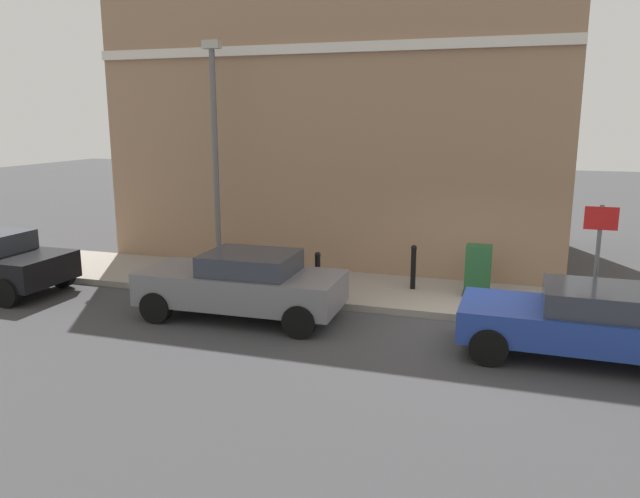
{
  "coord_description": "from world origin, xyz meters",
  "views": [
    {
      "loc": [
        -11.62,
        -0.82,
        4.06
      ],
      "look_at": [
        0.97,
        3.29,
        1.2
      ],
      "focal_mm": 34.34,
      "sensor_mm": 36.0,
      "label": 1
    }
  ],
  "objects_px": {
    "bollard_far_kerb": "(318,273)",
    "lamppost": "(215,148)",
    "utility_cabinet": "(478,272)",
    "bollard_near_cabinet": "(413,265)",
    "car_blue": "(597,322)",
    "street_sign": "(598,246)",
    "car_grey": "(243,284)"
  },
  "relations": [
    {
      "from": "bollard_near_cabinet",
      "to": "bollard_far_kerb",
      "type": "relative_size",
      "value": 1.0
    },
    {
      "from": "car_grey",
      "to": "bollard_near_cabinet",
      "type": "bearing_deg",
      "value": -139.57
    },
    {
      "from": "car_blue",
      "to": "utility_cabinet",
      "type": "bearing_deg",
      "value": -52.51
    },
    {
      "from": "utility_cabinet",
      "to": "street_sign",
      "type": "relative_size",
      "value": 0.5
    },
    {
      "from": "utility_cabinet",
      "to": "street_sign",
      "type": "height_order",
      "value": "street_sign"
    },
    {
      "from": "bollard_far_kerb",
      "to": "lamppost",
      "type": "height_order",
      "value": "lamppost"
    },
    {
      "from": "car_grey",
      "to": "bollard_far_kerb",
      "type": "relative_size",
      "value": 4.02
    },
    {
      "from": "utility_cabinet",
      "to": "bollard_far_kerb",
      "type": "xyz_separation_m",
      "value": [
        -1.28,
        3.33,
        0.02
      ]
    },
    {
      "from": "car_blue",
      "to": "utility_cabinet",
      "type": "xyz_separation_m",
      "value": [
        2.86,
        2.14,
        -0.01
      ]
    },
    {
      "from": "car_blue",
      "to": "utility_cabinet",
      "type": "height_order",
      "value": "utility_cabinet"
    },
    {
      "from": "bollard_near_cabinet",
      "to": "lamppost",
      "type": "xyz_separation_m",
      "value": [
        0.09,
        5.04,
        2.6
      ]
    },
    {
      "from": "bollard_far_kerb",
      "to": "lamppost",
      "type": "xyz_separation_m",
      "value": [
        1.47,
        3.17,
        2.6
      ]
    },
    {
      "from": "car_grey",
      "to": "lamppost",
      "type": "relative_size",
      "value": 0.73
    },
    {
      "from": "bollard_near_cabinet",
      "to": "street_sign",
      "type": "distance_m",
      "value": 4.04
    },
    {
      "from": "car_grey",
      "to": "bollard_far_kerb",
      "type": "distance_m",
      "value": 1.78
    },
    {
      "from": "car_blue",
      "to": "bollard_near_cabinet",
      "type": "relative_size",
      "value": 4.25
    },
    {
      "from": "utility_cabinet",
      "to": "bollard_near_cabinet",
      "type": "height_order",
      "value": "utility_cabinet"
    },
    {
      "from": "car_blue",
      "to": "bollard_near_cabinet",
      "type": "distance_m",
      "value": 4.66
    },
    {
      "from": "bollard_near_cabinet",
      "to": "car_blue",
      "type": "bearing_deg",
      "value": -129.43
    },
    {
      "from": "utility_cabinet",
      "to": "bollard_far_kerb",
      "type": "bearing_deg",
      "value": 111.03
    },
    {
      "from": "car_grey",
      "to": "bollard_far_kerb",
      "type": "height_order",
      "value": "car_grey"
    },
    {
      "from": "car_blue",
      "to": "bollard_near_cabinet",
      "type": "height_order",
      "value": "car_blue"
    },
    {
      "from": "car_blue",
      "to": "lamppost",
      "type": "height_order",
      "value": "lamppost"
    },
    {
      "from": "bollard_near_cabinet",
      "to": "utility_cabinet",
      "type": "bearing_deg",
      "value": -93.92
    },
    {
      "from": "utility_cabinet",
      "to": "bollard_far_kerb",
      "type": "relative_size",
      "value": 1.11
    },
    {
      "from": "car_grey",
      "to": "bollard_near_cabinet",
      "type": "relative_size",
      "value": 4.02
    },
    {
      "from": "utility_cabinet",
      "to": "street_sign",
      "type": "bearing_deg",
      "value": -117.42
    },
    {
      "from": "car_blue",
      "to": "street_sign",
      "type": "bearing_deg",
      "value": -93.17
    },
    {
      "from": "bollard_near_cabinet",
      "to": "lamppost",
      "type": "bearing_deg",
      "value": 89.03
    },
    {
      "from": "utility_cabinet",
      "to": "street_sign",
      "type": "xyz_separation_m",
      "value": [
        -1.17,
        -2.26,
        0.98
      ]
    },
    {
      "from": "lamppost",
      "to": "utility_cabinet",
      "type": "bearing_deg",
      "value": -91.64
    },
    {
      "from": "utility_cabinet",
      "to": "bollard_near_cabinet",
      "type": "xyz_separation_m",
      "value": [
        0.1,
        1.46,
        0.02
      ]
    }
  ]
}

